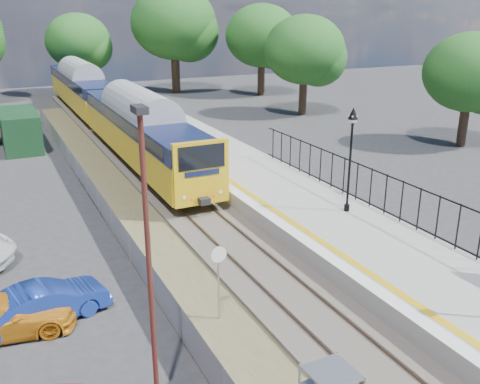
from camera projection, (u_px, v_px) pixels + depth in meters
ground at (321, 326)px, 16.66m from camera, size 120.00×120.00×0.00m
track_bed at (195, 221)px, 24.68m from camera, size 5.90×80.00×0.29m
platform at (301, 210)px, 25.05m from camera, size 5.00×70.00×0.90m
platform_edge at (262, 207)px, 24.05m from camera, size 0.90×70.00×0.01m
victorian_lamp_north at (352, 136)px, 22.54m from camera, size 0.44×0.44×4.60m
palisade_fence at (433, 215)px, 20.65m from camera, size 0.12×26.00×2.00m
wire_fence at (102, 207)px, 24.97m from camera, size 0.06×52.00×1.20m
tree_line at (89, 39)px, 50.84m from camera, size 56.80×43.80×11.88m
train at (105, 103)px, 41.75m from camera, size 2.82×40.83×3.51m
speed_sign at (219, 272)px, 16.39m from camera, size 0.52×0.11×2.60m
carpark_lamp at (149, 258)px, 11.55m from camera, size 0.25×0.50×7.60m
car_blue at (46, 303)px, 16.78m from camera, size 4.07×2.19×1.28m
car_yellow at (2, 317)px, 16.07m from camera, size 4.43×2.23×1.24m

